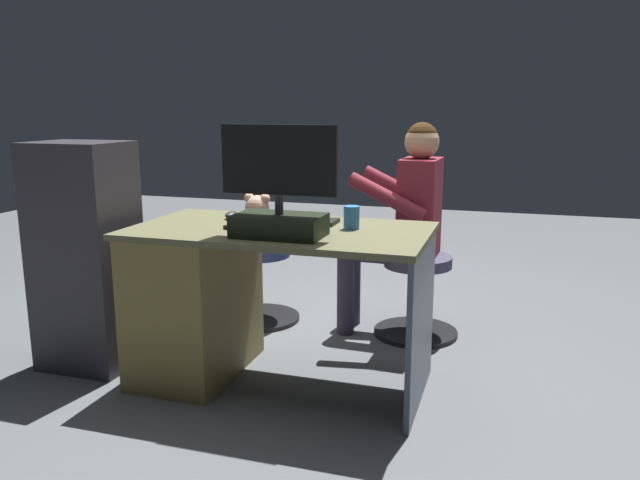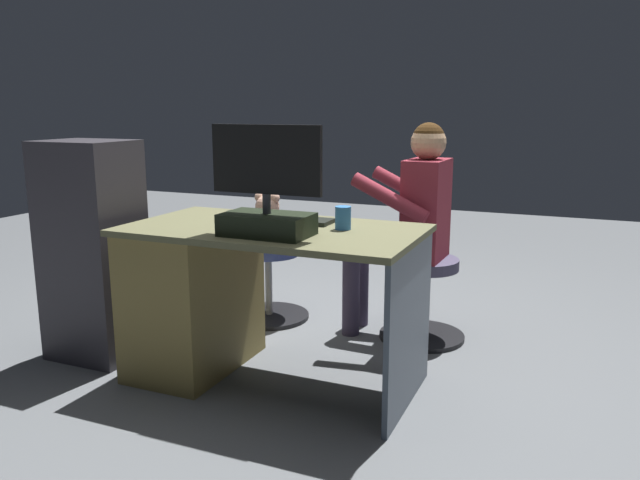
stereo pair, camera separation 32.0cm
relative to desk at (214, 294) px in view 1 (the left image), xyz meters
name	(u,v)px [view 1 (the left image)]	position (x,y,z in m)	size (l,w,h in m)	color
ground_plane	(306,353)	(-0.35, -0.36, -0.40)	(10.00, 10.00, 0.00)	#595C60
desk	(214,294)	(0.00, 0.00, 0.00)	(1.34, 0.73, 0.75)	brown
monitor	(279,204)	(-0.41, 0.17, 0.48)	(0.50, 0.23, 0.47)	black
keyboard	(294,220)	(-0.36, -0.15, 0.36)	(0.42, 0.14, 0.02)	black
computer_mouse	(232,215)	(-0.04, -0.15, 0.36)	(0.06, 0.10, 0.04)	#2B2B26
cup	(352,217)	(-0.66, -0.08, 0.40)	(0.07, 0.07, 0.10)	#3372BF
tv_remote	(238,225)	(-0.16, 0.04, 0.35)	(0.04, 0.15, 0.02)	black
office_chair_teddy	(259,279)	(0.10, -0.79, -0.14)	(0.49, 0.49, 0.46)	black
teddy_bear	(258,222)	(0.10, -0.80, 0.21)	(0.22, 0.22, 0.32)	#DAA58A
visitor_chair	(417,290)	(-0.86, -0.82, -0.14)	(0.48, 0.48, 0.46)	black
person	(403,213)	(-0.77, -0.82, 0.30)	(0.55, 0.49, 1.20)	maroon
equipment_rack	(86,256)	(0.65, 0.08, 0.16)	(0.44, 0.36, 1.12)	#343137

